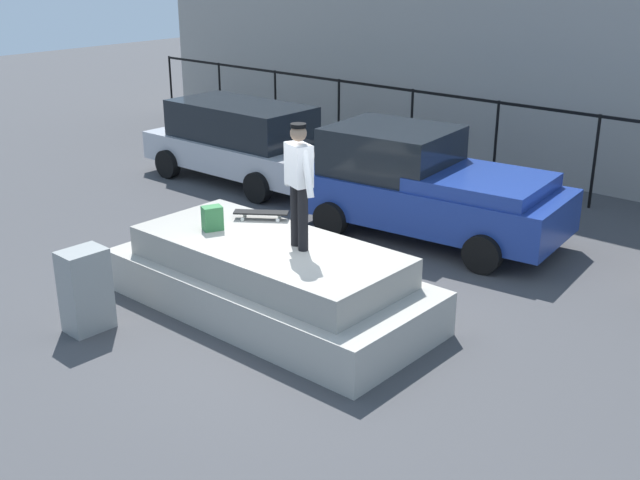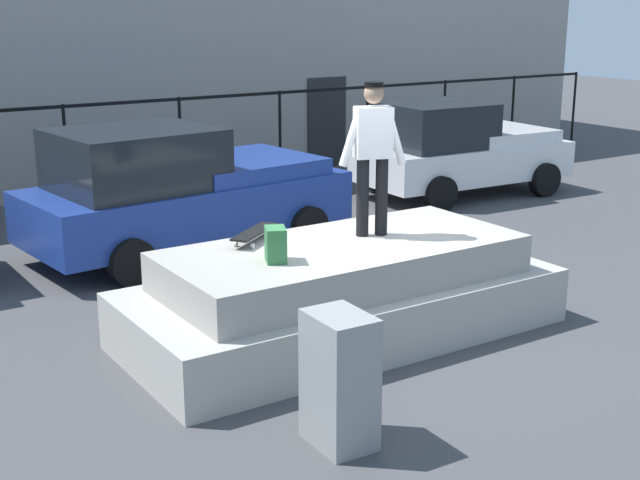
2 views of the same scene
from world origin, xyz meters
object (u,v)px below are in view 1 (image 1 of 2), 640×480
object	(u,v)px
skateboard	(261,213)
car_blue_pickup_mid	(424,185)
car_silver_hatchback_near	(241,140)
utility_box	(86,290)
backpack	(212,218)
skateboarder	(299,178)

from	to	relation	value
skateboard	car_blue_pickup_mid	xyz separation A→B (m)	(0.63, 3.44, -0.21)
car_silver_hatchback_near	utility_box	size ratio (longest dim) A/B	4.00
skateboard	backpack	world-z (taller)	backpack
car_silver_hatchback_near	car_blue_pickup_mid	distance (m)	5.05
skateboard	car_silver_hatchback_near	distance (m)	5.82
backpack	utility_box	xyz separation A→B (m)	(-0.49, -1.87, -0.65)
backpack	car_silver_hatchback_near	bearing A→B (deg)	66.18
skateboarder	backpack	world-z (taller)	skateboarder
backpack	utility_box	distance (m)	2.04
car_silver_hatchback_near	car_blue_pickup_mid	world-z (taller)	car_blue_pickup_mid
car_silver_hatchback_near	skateboarder	bearing A→B (deg)	-37.09
utility_box	backpack	bearing A→B (deg)	77.07
car_blue_pickup_mid	utility_box	world-z (taller)	car_blue_pickup_mid
skateboard	car_silver_hatchback_near	size ratio (longest dim) A/B	0.17
car_blue_pickup_mid	utility_box	distance (m)	6.25
utility_box	car_silver_hatchback_near	bearing A→B (deg)	121.91
backpack	car_silver_hatchback_near	world-z (taller)	car_silver_hatchback_near
skateboarder	skateboard	xyz separation A→B (m)	(-1.24, 0.49, -0.89)
backpack	car_silver_hatchback_near	distance (m)	6.23
skateboard	backpack	size ratio (longest dim) A/B	2.21
skateboard	utility_box	size ratio (longest dim) A/B	0.68
car_silver_hatchback_near	skateboard	bearing A→B (deg)	-40.57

